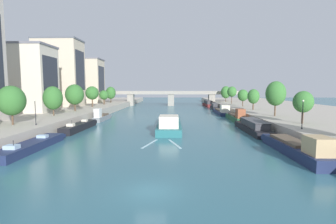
% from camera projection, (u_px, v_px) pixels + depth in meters
% --- Properties ---
extents(ground_plane, '(400.00, 400.00, 0.00)m').
position_uv_depth(ground_plane, '(150.00, 192.00, 19.52)').
color(ground_plane, '#336675').
extents(quay_left, '(36.00, 170.00, 2.16)m').
position_uv_depth(quay_left, '(48.00, 111.00, 75.21)').
color(quay_left, '#B7AD9E').
rests_on(quay_left, ground).
extents(quay_right, '(36.00, 170.00, 2.16)m').
position_uv_depth(quay_right, '(293.00, 112.00, 73.08)').
color(quay_right, '#B7AD9E').
rests_on(quay_right, ground).
extents(barge_midriver, '(4.74, 22.78, 3.28)m').
position_uv_depth(barge_midriver, '(169.00, 123.00, 50.40)').
color(barge_midriver, '#23666B').
rests_on(barge_midriver, ground).
extents(wake_behind_barge, '(5.60, 5.90, 0.03)m').
position_uv_depth(wake_behind_barge, '(162.00, 144.00, 36.33)').
color(wake_behind_barge, '#A5D1DB').
rests_on(wake_behind_barge, ground).
extents(moored_boat_left_lone, '(2.83, 14.18, 2.17)m').
position_uv_depth(moored_boat_left_lone, '(32.00, 146.00, 32.78)').
color(moored_boat_left_lone, '#1E284C').
rests_on(moored_boat_left_lone, ground).
extents(moored_boat_left_downstream, '(2.55, 13.86, 2.41)m').
position_uv_depth(moored_boat_left_downstream, '(80.00, 126.00, 48.47)').
color(moored_boat_left_downstream, black).
rests_on(moored_boat_left_downstream, ground).
extents(moored_boat_left_gap_after, '(2.00, 10.66, 3.22)m').
position_uv_depth(moored_boat_left_gap_after, '(102.00, 117.00, 62.51)').
color(moored_boat_left_gap_after, gray).
rests_on(moored_boat_left_gap_after, ground).
extents(moored_boat_right_gap_after, '(3.18, 15.03, 3.14)m').
position_uv_depth(moored_boat_right_gap_after, '(297.00, 148.00, 29.95)').
color(moored_boat_right_gap_after, '#1E284C').
rests_on(moored_boat_right_gap_after, ground).
extents(moored_boat_right_end, '(3.17, 15.50, 2.32)m').
position_uv_depth(moored_boat_right_end, '(253.00, 127.00, 46.09)').
color(moored_boat_right_end, black).
rests_on(moored_boat_right_end, ground).
extents(moored_boat_right_lone, '(2.47, 14.06, 3.33)m').
position_uv_depth(moored_boat_right_lone, '(236.00, 117.00, 61.53)').
color(moored_boat_right_lone, '#235633').
rests_on(moored_boat_right_lone, ground).
extents(moored_boat_right_downstream, '(3.53, 16.80, 3.17)m').
position_uv_depth(moored_boat_right_downstream, '(222.00, 111.00, 77.53)').
color(moored_boat_right_downstream, '#1E284C').
rests_on(moored_boat_right_downstream, ground).
extents(moored_boat_right_far, '(2.28, 11.05, 2.44)m').
position_uv_depth(moored_boat_right_far, '(214.00, 107.00, 95.23)').
color(moored_boat_right_far, black).
rests_on(moored_boat_right_far, ground).
extents(moored_boat_right_near, '(3.32, 16.25, 2.67)m').
position_uv_depth(moored_boat_right_near, '(208.00, 104.00, 110.66)').
color(moored_boat_right_near, maroon).
rests_on(moored_boat_right_near, ground).
extents(tree_left_past_mid, '(4.31, 4.31, 6.36)m').
position_uv_depth(tree_left_past_mid, '(11.00, 101.00, 40.17)').
color(tree_left_past_mid, brown).
rests_on(tree_left_past_mid, quay_left).
extents(tree_left_second, '(4.06, 4.06, 6.35)m').
position_uv_depth(tree_left_second, '(53.00, 98.00, 53.66)').
color(tree_left_second, brown).
rests_on(tree_left_second, quay_left).
extents(tree_left_midway, '(4.69, 4.69, 6.93)m').
position_uv_depth(tree_left_midway, '(75.00, 95.00, 64.42)').
color(tree_left_midway, brown).
rests_on(tree_left_midway, quay_left).
extents(tree_left_distant, '(4.07, 4.07, 6.54)m').
position_uv_depth(tree_left_distant, '(92.00, 93.00, 78.07)').
color(tree_left_distant, brown).
rests_on(tree_left_distant, quay_left).
extents(tree_left_end_of_row, '(3.34, 3.34, 5.15)m').
position_uv_depth(tree_left_end_of_row, '(104.00, 95.00, 90.12)').
color(tree_left_end_of_row, brown).
rests_on(tree_left_end_of_row, quay_left).
extents(tree_left_far, '(3.98, 3.98, 6.50)m').
position_uv_depth(tree_left_far, '(111.00, 93.00, 100.69)').
color(tree_left_far, brown).
rests_on(tree_left_far, quay_left).
extents(tree_right_end_of_row, '(3.23, 3.23, 5.48)m').
position_uv_depth(tree_right_end_of_row, '(303.00, 102.00, 41.55)').
color(tree_right_end_of_row, brown).
rests_on(tree_right_end_of_row, quay_right).
extents(tree_right_third, '(4.12, 4.12, 7.41)m').
position_uv_depth(tree_right_third, '(276.00, 94.00, 52.68)').
color(tree_right_third, brown).
rests_on(tree_right_third, quay_right).
extents(tree_right_far, '(3.20, 3.20, 5.69)m').
position_uv_depth(tree_right_far, '(253.00, 96.00, 68.26)').
color(tree_right_far, brown).
rests_on(tree_right_far, quay_right).
extents(tree_right_by_lamp, '(3.44, 3.44, 5.52)m').
position_uv_depth(tree_right_by_lamp, '(243.00, 95.00, 81.23)').
color(tree_right_by_lamp, brown).
rests_on(tree_right_by_lamp, quay_right).
extents(tree_right_midway, '(3.47, 3.47, 6.58)m').
position_uv_depth(tree_right_midway, '(232.00, 92.00, 93.24)').
color(tree_right_midway, brown).
rests_on(tree_right_midway, quay_right).
extents(tree_right_nearest, '(4.26, 4.26, 6.81)m').
position_uv_depth(tree_right_nearest, '(226.00, 92.00, 107.95)').
color(tree_right_nearest, brown).
rests_on(tree_right_nearest, quay_right).
extents(lamppost_left_bank, '(0.28, 0.28, 4.12)m').
position_uv_depth(lamppost_left_bank, '(35.00, 111.00, 40.10)').
color(lamppost_left_bank, black).
rests_on(lamppost_left_bank, quay_left).
extents(lamppost_right_bank, '(0.28, 0.28, 4.26)m').
position_uv_depth(lamppost_right_bank, '(303.00, 113.00, 36.05)').
color(lamppost_right_bank, black).
rests_on(lamppost_right_bank, quay_right).
extents(building_left_far_end, '(14.55, 9.44, 16.65)m').
position_uv_depth(building_left_far_end, '(23.00, 79.00, 62.05)').
color(building_left_far_end, beige).
rests_on(building_left_far_end, quay_left).
extents(building_left_corner, '(14.22, 9.57, 21.77)m').
position_uv_depth(building_left_corner, '(60.00, 73.00, 81.66)').
color(building_left_corner, beige).
rests_on(building_left_corner, quay_left).
extents(building_left_tall, '(16.19, 10.06, 17.88)m').
position_uv_depth(building_left_tall, '(83.00, 81.00, 101.93)').
color(building_left_tall, beige).
rests_on(building_left_tall, quay_left).
extents(bridge_far, '(61.36, 4.40, 6.78)m').
position_uv_depth(bridge_far, '(171.00, 96.00, 114.58)').
color(bridge_far, gray).
rests_on(bridge_far, ground).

